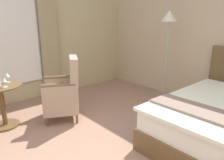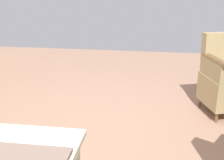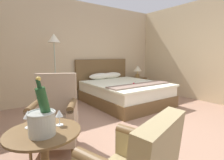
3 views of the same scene
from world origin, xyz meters
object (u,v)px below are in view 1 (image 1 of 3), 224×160
object	(u,v)px
side_table_round	(2,103)
armchair_by_window	(64,92)
wine_glass_near_bucket	(4,80)
wine_glass_near_edge	(7,75)
floor_lamp_brass	(168,28)

from	to	relation	value
side_table_round	armchair_by_window	size ratio (longest dim) A/B	0.64
armchair_by_window	wine_glass_near_bucket	bearing A→B (deg)	-104.07
side_table_round	armchair_by_window	xyz separation A→B (m)	(0.35, 0.85, 0.06)
armchair_by_window	wine_glass_near_edge	bearing A→B (deg)	-121.98
wine_glass_near_bucket	wine_glass_near_edge	size ratio (longest dim) A/B	0.93
wine_glass_near_bucket	armchair_by_window	bearing A→B (deg)	75.93
floor_lamp_brass	side_table_round	xyz separation A→B (m)	(-0.98, -2.79, -1.08)
side_table_round	wine_glass_near_bucket	bearing A→B (deg)	13.82
wine_glass_near_edge	wine_glass_near_bucket	bearing A→B (deg)	-23.29
floor_lamp_brass	wine_glass_near_edge	distance (m)	2.94
side_table_round	floor_lamp_brass	bearing A→B (deg)	70.55
wine_glass_near_edge	armchair_by_window	bearing A→B (deg)	58.02
side_table_round	wine_glass_near_edge	distance (m)	0.42
floor_lamp_brass	wine_glass_near_bucket	xyz separation A→B (m)	(-0.83, -2.75, -0.70)
floor_lamp_brass	wine_glass_near_edge	xyz separation A→B (m)	(-1.07, -2.65, -0.69)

